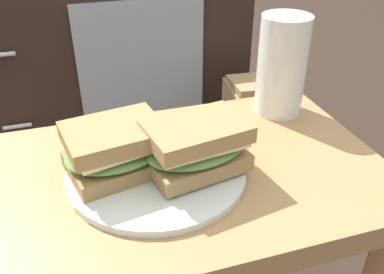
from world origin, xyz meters
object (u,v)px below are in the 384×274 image
at_px(sandwich_back, 196,146).
at_px(beer_glass, 282,67).
at_px(tv_cabinet, 96,57).
at_px(plate, 157,172).
at_px(sandwich_front, 116,149).
at_px(paper_bag, 258,129).

relative_size(sandwich_back, beer_glass, 0.92).
height_order(tv_cabinet, plate, tv_cabinet).
distance_m(tv_cabinet, sandwich_front, 0.96).
bearing_deg(paper_bag, beer_glass, -114.12).
bearing_deg(sandwich_back, tv_cabinet, 92.86).
xyz_separation_m(beer_glass, paper_bag, (0.19, 0.41, -0.38)).
bearing_deg(sandwich_front, plate, -17.24).
bearing_deg(plate, tv_cabinet, 89.88).
height_order(sandwich_front, sandwich_back, sandwich_back).
relative_size(tv_cabinet, paper_bag, 2.95).
xyz_separation_m(sandwich_front, beer_glass, (0.29, 0.11, 0.04)).
height_order(tv_cabinet, beer_glass, beer_glass).
height_order(sandwich_back, beer_glass, beer_glass).
height_order(sandwich_back, paper_bag, sandwich_back).
relative_size(tv_cabinet, sandwich_front, 6.27).
bearing_deg(tv_cabinet, sandwich_back, -87.14).
distance_m(sandwich_front, beer_glass, 0.31).
distance_m(sandwich_back, beer_glass, 0.24).
height_order(plate, paper_bag, plate).
bearing_deg(sandwich_back, beer_glass, 35.63).
bearing_deg(paper_bag, sandwich_back, -124.40).
height_order(plate, sandwich_back, sandwich_back).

